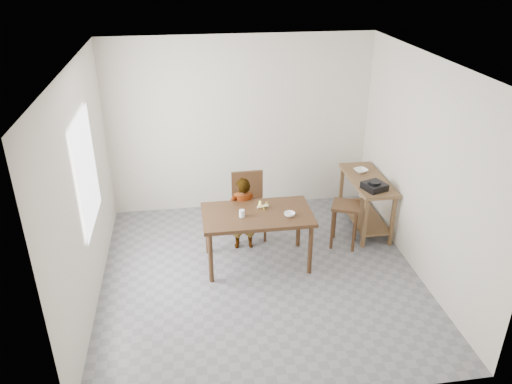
{
  "coord_description": "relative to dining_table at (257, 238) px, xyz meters",
  "views": [
    {
      "loc": [
        -0.84,
        -5.2,
        3.79
      ],
      "look_at": [
        0.0,
        0.4,
        1.0
      ],
      "focal_mm": 35.0,
      "sensor_mm": 36.0,
      "label": 1
    }
  ],
  "objects": [
    {
      "name": "prep_counter",
      "position": [
        1.72,
        0.7,
        0.03
      ],
      "size": [
        0.5,
        1.2,
        0.8
      ],
      "primitive_type": null,
      "color": "brown",
      "rests_on": "floor"
    },
    {
      "name": "wall_left",
      "position": [
        -2.02,
        -0.3,
        0.98
      ],
      "size": [
        0.04,
        4.0,
        2.7
      ],
      "primitive_type": "cube",
      "color": "beige",
      "rests_on": "ground"
    },
    {
      "name": "gas_burner",
      "position": [
        1.68,
        0.34,
        0.47
      ],
      "size": [
        0.36,
        0.36,
        0.09
      ],
      "primitive_type": "cube",
      "rotation": [
        0.0,
        0.0,
        0.34
      ],
      "color": "black",
      "rests_on": "prep_counter"
    },
    {
      "name": "ceiling",
      "position": [
        0.0,
        -0.3,
        2.35
      ],
      "size": [
        4.0,
        4.0,
        0.04
      ],
      "primitive_type": "cube",
      "color": "white",
      "rests_on": "wall_back"
    },
    {
      "name": "window_pane",
      "position": [
        -1.97,
        -0.1,
        1.12
      ],
      "size": [
        0.02,
        1.1,
        1.3
      ],
      "primitive_type": "cube",
      "color": "white",
      "rests_on": "wall_left"
    },
    {
      "name": "banana",
      "position": [
        0.09,
        0.12,
        0.4
      ],
      "size": [
        0.17,
        0.13,
        0.06
      ],
      "primitive_type": null,
      "rotation": [
        0.0,
        0.0,
        0.04
      ],
      "color": "#EFC451",
      "rests_on": "dining_table"
    },
    {
      "name": "dining_table",
      "position": [
        0.0,
        0.0,
        0.0
      ],
      "size": [
        1.4,
        0.8,
        0.75
      ],
      "primitive_type": null,
      "color": "#402816",
      "rests_on": "floor"
    },
    {
      "name": "dining_chair",
      "position": [
        -0.0,
        0.7,
        0.09
      ],
      "size": [
        0.46,
        0.46,
        0.93
      ],
      "primitive_type": null,
      "rotation": [
        0.0,
        0.0,
        0.01
      ],
      "color": "#402816",
      "rests_on": "floor"
    },
    {
      "name": "child",
      "position": [
        -0.14,
        0.42,
        0.15
      ],
      "size": [
        0.39,
        0.26,
        1.06
      ],
      "primitive_type": "imported",
      "rotation": [
        0.0,
        0.0,
        3.15
      ],
      "color": "white",
      "rests_on": "floor"
    },
    {
      "name": "floor",
      "position": [
        0.0,
        -0.3,
        -0.4
      ],
      "size": [
        4.0,
        4.0,
        0.04
      ],
      "primitive_type": "cube",
      "color": "slate",
      "rests_on": "ground"
    },
    {
      "name": "wall_back",
      "position": [
        0.0,
        1.72,
        0.98
      ],
      "size": [
        4.0,
        0.04,
        2.7
      ],
      "primitive_type": "cube",
      "color": "beige",
      "rests_on": "ground"
    },
    {
      "name": "small_bowl",
      "position": [
        0.39,
        -0.13,
        0.4
      ],
      "size": [
        0.16,
        0.16,
        0.04
      ],
      "primitive_type": "imported",
      "rotation": [
        0.0,
        0.0,
        0.15
      ],
      "color": "white",
      "rests_on": "dining_table"
    },
    {
      "name": "stool",
      "position": [
        1.27,
        0.27,
        -0.06
      ],
      "size": [
        0.48,
        0.48,
        0.64
      ],
      "primitive_type": null,
      "rotation": [
        0.0,
        0.0,
        -0.41
      ],
      "color": "#402816",
      "rests_on": "floor"
    },
    {
      "name": "serving_bowl",
      "position": [
        1.69,
        0.93,
        0.45
      ],
      "size": [
        0.24,
        0.24,
        0.05
      ],
      "primitive_type": "imported",
      "rotation": [
        0.0,
        0.0,
        0.27
      ],
      "color": "white",
      "rests_on": "prep_counter"
    },
    {
      "name": "wall_right",
      "position": [
        2.02,
        -0.3,
        0.98
      ],
      "size": [
        0.04,
        4.0,
        2.7
      ],
      "primitive_type": "cube",
      "color": "beige",
      "rests_on": "ground"
    },
    {
      "name": "glass_tumbler",
      "position": [
        -0.2,
        -0.06,
        0.42
      ],
      "size": [
        0.09,
        0.09,
        0.09
      ],
      "primitive_type": "cylinder",
      "rotation": [
        0.0,
        0.0,
        -0.21
      ],
      "color": "white",
      "rests_on": "dining_table"
    },
    {
      "name": "wall_front",
      "position": [
        0.0,
        -2.32,
        0.98
      ],
      "size": [
        4.0,
        0.04,
        2.7
      ],
      "primitive_type": "cube",
      "color": "beige",
      "rests_on": "ground"
    }
  ]
}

